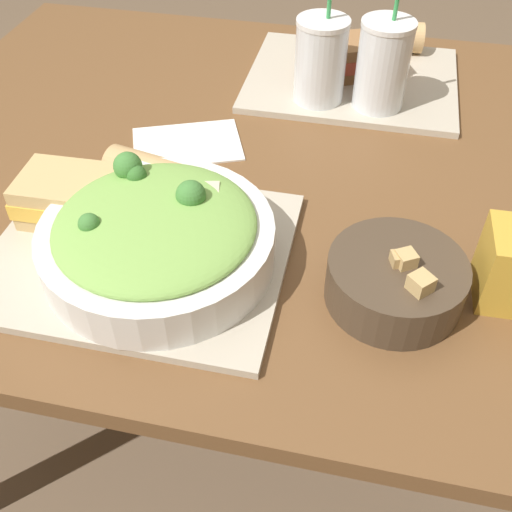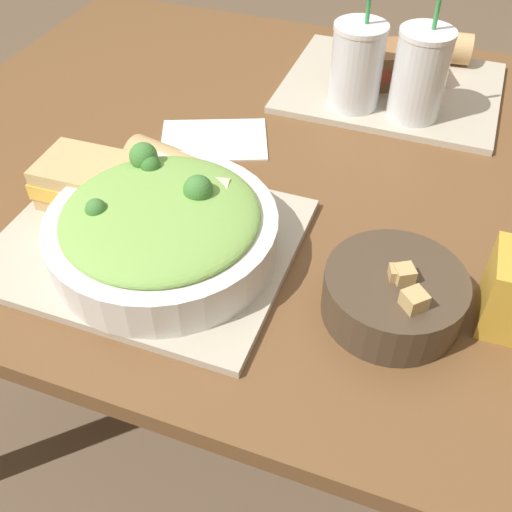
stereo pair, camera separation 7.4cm
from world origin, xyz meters
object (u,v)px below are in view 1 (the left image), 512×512
(sandwich_near, at_px, (70,197))
(sandwich_far, at_px, (360,56))
(soup_bowl, at_px, (396,280))
(drink_cup_red, at_px, (382,67))
(salad_bowl, at_px, (157,236))
(napkin_folded, at_px, (187,143))
(baguette_near, at_px, (149,174))
(drink_cup_dark, at_px, (320,63))
(baguette_far, at_px, (397,37))

(sandwich_near, height_order, sandwich_far, same)
(soup_bowl, bearing_deg, drink_cup_red, 96.62)
(salad_bowl, bearing_deg, soup_bowl, 1.35)
(drink_cup_red, distance_m, napkin_folded, 0.35)
(napkin_folded, bearing_deg, soup_bowl, -38.02)
(baguette_near, height_order, drink_cup_dark, drink_cup_dark)
(baguette_far, xyz_separation_m, drink_cup_dark, (-0.13, -0.22, 0.04))
(salad_bowl, xyz_separation_m, baguette_far, (0.27, 0.67, -0.01))
(soup_bowl, bearing_deg, sandwich_near, 173.28)
(salad_bowl, height_order, soup_bowl, salad_bowl)
(baguette_near, distance_m, napkin_folded, 0.15)
(baguette_near, distance_m, baguette_far, 0.63)
(salad_bowl, height_order, sandwich_near, salad_bowl)
(salad_bowl, distance_m, drink_cup_dark, 0.48)
(sandwich_far, relative_size, baguette_far, 1.45)
(sandwich_far, xyz_separation_m, napkin_folded, (-0.25, -0.29, -0.04))
(baguette_far, bearing_deg, drink_cup_dark, 143.51)
(sandwich_far, bearing_deg, soup_bowl, -104.65)
(drink_cup_dark, bearing_deg, soup_bowl, -70.60)
(soup_bowl, distance_m, napkin_folded, 0.44)
(sandwich_near, height_order, baguette_far, sandwich_near)
(salad_bowl, relative_size, napkin_folded, 1.42)
(salad_bowl, bearing_deg, baguette_far, 68.29)
(napkin_folded, bearing_deg, sandwich_near, -113.93)
(baguette_near, bearing_deg, drink_cup_red, -31.77)
(drink_cup_dark, bearing_deg, drink_cup_red, 0.00)
(baguette_near, relative_size, sandwich_far, 0.81)
(sandwich_near, distance_m, napkin_folded, 0.25)
(sandwich_near, xyz_separation_m, baguette_near, (0.09, 0.08, -0.00))
(sandwich_far, xyz_separation_m, drink_cup_dark, (-0.06, -0.12, 0.04))
(baguette_near, distance_m, sandwich_far, 0.51)
(drink_cup_dark, height_order, napkin_folded, drink_cup_dark)
(baguette_far, bearing_deg, baguette_near, 141.89)
(sandwich_near, height_order, napkin_folded, sandwich_near)
(soup_bowl, xyz_separation_m, baguette_near, (-0.36, 0.13, 0.01))
(sandwich_near, xyz_separation_m, sandwich_far, (0.35, 0.51, -0.00))
(baguette_near, bearing_deg, soup_bowl, -97.32)
(sandwich_far, height_order, drink_cup_dark, drink_cup_dark)
(sandwich_far, xyz_separation_m, baguette_far, (0.06, 0.10, -0.00))
(baguette_near, xyz_separation_m, sandwich_far, (0.26, 0.43, 0.00))
(sandwich_near, relative_size, drink_cup_dark, 0.59)
(salad_bowl, height_order, baguette_far, salad_bowl)
(salad_bowl, relative_size, soup_bowl, 1.77)
(sandwich_near, bearing_deg, salad_bowl, -23.81)
(sandwich_far, height_order, napkin_folded, sandwich_far)
(soup_bowl, bearing_deg, baguette_near, 160.32)
(sandwich_near, bearing_deg, drink_cup_red, 43.11)
(salad_bowl, relative_size, drink_cup_dark, 1.27)
(soup_bowl, xyz_separation_m, drink_cup_red, (-0.05, 0.45, 0.05))
(baguette_near, relative_size, napkin_folded, 0.63)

